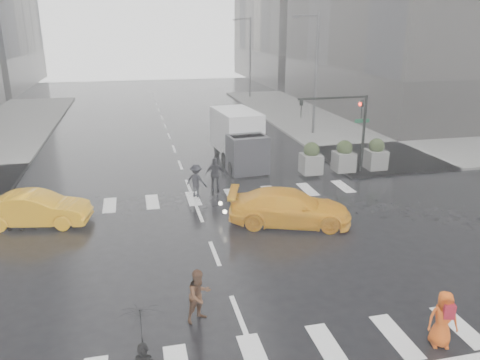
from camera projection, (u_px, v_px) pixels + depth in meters
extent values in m
plane|color=black|center=(215.00, 253.00, 17.55)|extent=(120.00, 120.00, 0.00)
cube|color=slate|center=(413.00, 130.00, 37.89)|extent=(35.00, 35.00, 0.15)
cube|color=#302D2A|center=(446.00, 86.00, 48.04)|extent=(26.05, 26.05, 4.40)
cube|color=#302D2A|center=(331.00, 64.00, 74.85)|extent=(26.05, 26.05, 4.40)
cylinder|color=black|center=(363.00, 135.00, 26.38)|extent=(0.16, 0.16, 4.50)
cylinder|color=black|center=(333.00, 98.00, 25.27)|extent=(4.00, 0.12, 0.12)
imported|color=black|center=(361.00, 110.00, 25.87)|extent=(0.16, 0.20, 1.00)
imported|color=black|center=(301.00, 108.00, 25.04)|extent=(0.16, 0.20, 1.00)
sphere|color=#FF190C|center=(360.00, 104.00, 25.75)|extent=(0.20, 0.20, 0.20)
cube|color=#0C552B|center=(362.00, 121.00, 26.42)|extent=(0.90, 0.03, 0.22)
cylinder|color=#59595B|center=(316.00, 76.00, 35.13)|extent=(0.20, 0.20, 9.00)
cylinder|color=#59595B|center=(307.00, 15.00, 33.58)|extent=(1.80, 0.12, 0.12)
cube|color=#59595B|center=(295.00, 17.00, 33.42)|extent=(0.50, 0.22, 0.15)
cylinder|color=#59595B|center=(250.00, 58.00, 53.62)|extent=(0.20, 0.20, 9.00)
cylinder|color=#59595B|center=(243.00, 19.00, 52.07)|extent=(1.80, 0.12, 0.12)
cube|color=#59595B|center=(235.00, 20.00, 51.91)|extent=(0.50, 0.22, 0.15)
cube|color=slate|center=(311.00, 164.00, 26.41)|extent=(1.10, 1.10, 1.10)
sphere|color=#212F15|center=(312.00, 150.00, 26.16)|extent=(0.90, 0.90, 0.90)
cube|color=slate|center=(344.00, 161.00, 26.84)|extent=(1.10, 1.10, 1.10)
sphere|color=#212F15|center=(345.00, 148.00, 26.59)|extent=(0.90, 0.90, 0.90)
cube|color=slate|center=(375.00, 159.00, 27.27)|extent=(1.10, 1.10, 1.10)
sphere|color=#212F15|center=(377.00, 146.00, 27.02)|extent=(0.90, 0.90, 0.90)
imported|color=black|center=(141.00, 326.00, 10.05)|extent=(1.15, 1.16, 0.88)
imported|color=#4E2E1B|center=(199.00, 295.00, 13.35)|extent=(0.98, 0.91, 1.61)
imported|color=#DD510F|center=(443.00, 319.00, 12.29)|extent=(0.89, 0.71, 1.59)
cube|color=maroon|center=(449.00, 311.00, 12.01)|extent=(0.31, 0.24, 0.40)
imported|color=black|center=(215.00, 174.00, 23.92)|extent=(1.13, 0.81, 1.75)
imported|color=black|center=(196.00, 181.00, 23.11)|extent=(1.22, 1.10, 1.66)
imported|color=#FFA80D|center=(36.00, 209.00, 19.84)|extent=(4.59, 2.29, 1.45)
imported|color=#FFA80D|center=(290.00, 207.00, 19.94)|extent=(5.02, 3.43, 1.51)
cube|color=silver|center=(236.00, 131.00, 29.09)|extent=(2.23, 4.28, 2.51)
cube|color=#2B2B30|center=(248.00, 154.00, 26.57)|extent=(2.14, 1.67, 2.14)
cube|color=black|center=(248.00, 143.00, 26.37)|extent=(1.86, 0.84, 0.84)
cylinder|color=black|center=(232.00, 169.00, 26.42)|extent=(0.26, 0.84, 0.84)
cylinder|color=black|center=(265.00, 167.00, 26.84)|extent=(0.26, 0.84, 0.84)
cylinder|color=black|center=(225.00, 159.00, 28.32)|extent=(0.26, 0.84, 0.84)
cylinder|color=black|center=(256.00, 157.00, 28.73)|extent=(0.26, 0.84, 0.84)
cylinder|color=black|center=(217.00, 149.00, 30.72)|extent=(0.26, 0.84, 0.84)
cylinder|color=black|center=(246.00, 147.00, 31.14)|extent=(0.26, 0.84, 0.84)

